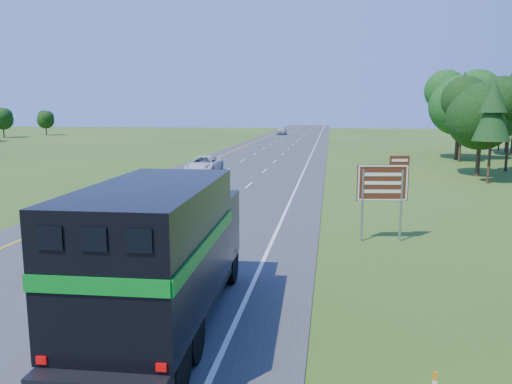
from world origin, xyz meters
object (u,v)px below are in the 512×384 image
(white_suv, at_px, (204,165))
(exit_sign, at_px, (383,186))
(horse_truck, at_px, (162,250))
(far_car, at_px, (282,131))

(white_suv, xyz_separation_m, exit_sign, (13.60, -21.75, 1.64))
(white_suv, height_order, exit_sign, exit_sign)
(horse_truck, relative_size, exit_sign, 2.37)
(white_suv, distance_m, far_car, 71.12)
(far_car, bearing_deg, exit_sign, -80.77)
(exit_sign, bearing_deg, white_suv, 114.46)
(horse_truck, height_order, white_suv, horse_truck)
(white_suv, height_order, far_car, far_car)
(far_car, relative_size, exit_sign, 1.34)
(far_car, bearing_deg, horse_truck, -85.17)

